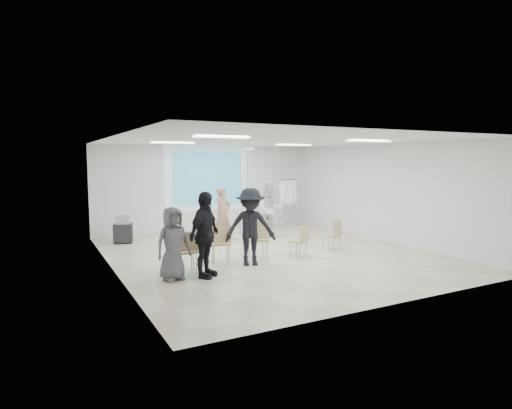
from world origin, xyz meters
name	(u,v)px	position (x,y,z in m)	size (l,w,h in m)	color
floor	(270,256)	(0.00, 0.00, -0.05)	(8.00, 9.00, 0.10)	beige
ceiling	(270,139)	(0.00, 0.00, 3.05)	(8.00, 9.00, 0.10)	white
wall_back	(207,188)	(0.00, 4.55, 1.50)	(8.00, 0.10, 3.00)	silver
wall_left	(110,205)	(-4.05, 0.00, 1.50)	(0.10, 9.00, 3.00)	silver
wall_right	(385,192)	(4.05, 0.00, 1.50)	(0.10, 9.00, 3.00)	silver
projection_halo	(208,178)	(0.00, 4.49, 1.85)	(3.20, 0.01, 2.30)	silver
projection_image	(208,178)	(0.00, 4.47, 1.85)	(2.60, 0.01, 1.90)	teal
pedestal_table	(242,225)	(0.24, 2.21, 0.45)	(0.87, 0.87, 0.81)	white
player_left	(223,210)	(-0.40, 2.24, 0.95)	(0.70, 0.47, 1.91)	tan
player_right	(270,207)	(1.12, 1.97, 1.02)	(0.98, 0.79, 2.04)	white
controller_left	(225,200)	(-0.22, 2.49, 1.26)	(0.04, 0.13, 0.04)	white
controller_right	(261,195)	(0.94, 2.22, 1.37)	(0.04, 0.13, 0.04)	silver
chair_far_left	(187,248)	(-2.58, -0.86, 0.56)	(0.44, 0.48, 0.94)	tan
chair_left_mid	(200,247)	(-2.19, -0.62, 0.51)	(0.49, 0.51, 0.87)	tan
chair_left_inner	(221,241)	(-1.59, -0.42, 0.57)	(0.57, 0.59, 0.96)	tan
chair_center	(259,237)	(-0.57, -0.44, 0.58)	(0.56, 0.59, 0.99)	tan
chair_right_inner	(301,239)	(0.52, -0.68, 0.47)	(0.50, 0.52, 0.80)	tan
chair_right_far	(334,233)	(1.71, -0.53, 0.51)	(0.53, 0.55, 0.86)	tan
red_jacket	(203,239)	(-2.18, -0.77, 0.72)	(0.39, 0.09, 0.38)	maroon
laptop	(220,242)	(-1.56, -0.32, 0.52)	(0.35, 0.26, 0.03)	black
audience_left	(205,228)	(-2.35, -1.35, 1.05)	(1.23, 0.74, 2.11)	black
audience_mid	(250,222)	(-1.01, -0.85, 1.04)	(1.35, 0.74, 2.09)	black
audience_outer	(173,239)	(-3.01, -1.23, 0.86)	(0.84, 0.55, 1.72)	#555559
flipchart_easel	(288,192)	(2.79, 3.62, 1.33)	(0.78, 0.59, 1.81)	#93969B
av_cart	(123,230)	(-3.19, 3.36, 0.38)	(0.65, 0.57, 0.82)	black
ceiling_projector	(248,153)	(0.10, 1.49, 2.69)	(0.30, 0.25, 3.00)	white
fluor_panel_nw	(173,143)	(-2.00, 2.00, 2.97)	(1.20, 0.30, 0.02)	white
fluor_panel_ne	(294,145)	(2.00, 2.00, 2.97)	(1.20, 0.30, 0.02)	white
fluor_panel_sw	(222,137)	(-2.00, -1.50, 2.97)	(1.20, 0.30, 0.02)	white
fluor_panel_se	(369,141)	(2.00, -1.50, 2.97)	(1.20, 0.30, 0.02)	white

